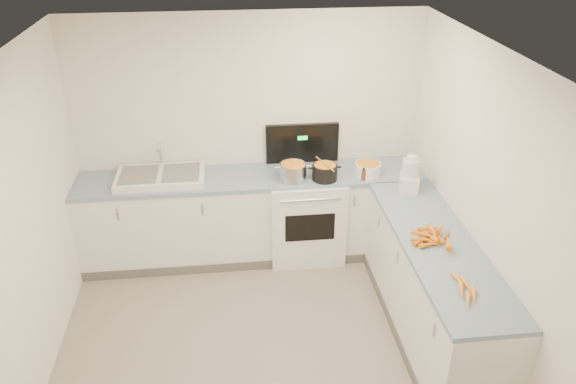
{
  "coord_description": "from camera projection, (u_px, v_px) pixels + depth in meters",
  "views": [
    {
      "loc": [
        -0.22,
        -3.37,
        3.44
      ],
      "look_at": [
        0.3,
        1.1,
        1.05
      ],
      "focal_mm": 35.0,
      "sensor_mm": 36.0,
      "label": 1
    }
  ],
  "objects": [
    {
      "name": "counter_back",
      "position": [
        253.0,
        216.0,
        5.87
      ],
      "size": [
        3.5,
        0.62,
        0.94
      ],
      "color": "white",
      "rests_on": "ground"
    },
    {
      "name": "steel_pot",
      "position": [
        293.0,
        173.0,
        5.52
      ],
      "size": [
        0.3,
        0.3,
        0.2
      ],
      "primitive_type": "cylinder",
      "rotation": [
        0.0,
        0.0,
        0.11
      ],
      "color": "silver",
      "rests_on": "stove"
    },
    {
      "name": "black_pot",
      "position": [
        325.0,
        173.0,
        5.54
      ],
      "size": [
        0.26,
        0.26,
        0.18
      ],
      "primitive_type": "cylinder",
      "rotation": [
        0.0,
        0.0,
        0.04
      ],
      "color": "black",
      "rests_on": "stove"
    },
    {
      "name": "sink",
      "position": [
        160.0,
        177.0,
        5.54
      ],
      "size": [
        0.86,
        0.52,
        0.31
      ],
      "color": "white",
      "rests_on": "counter_back"
    },
    {
      "name": "food_processor",
      "position": [
        410.0,
        176.0,
        5.29
      ],
      "size": [
        0.22,
        0.25,
        0.36
      ],
      "color": "white",
      "rests_on": "counter_right"
    },
    {
      "name": "wall_back",
      "position": [
        249.0,
        136.0,
        5.76
      ],
      "size": [
        3.5,
        0.0,
        2.5
      ],
      "primitive_type": null,
      "rotation": [
        1.57,
        0.0,
        0.0
      ],
      "color": "white",
      "rests_on": "ground"
    },
    {
      "name": "stove",
      "position": [
        305.0,
        213.0,
        5.91
      ],
      "size": [
        0.76,
        0.65,
        1.36
      ],
      "color": "white",
      "rests_on": "ground"
    },
    {
      "name": "peeled_carrots",
      "position": [
        465.0,
        290.0,
        3.98
      ],
      "size": [
        0.17,
        0.41,
        0.04
      ],
      "color": "orange",
      "rests_on": "counter_right"
    },
    {
      "name": "carrot_pile",
      "position": [
        432.0,
        236.0,
        4.58
      ],
      "size": [
        0.36,
        0.43,
        0.09
      ],
      "color": "orange",
      "rests_on": "counter_right"
    },
    {
      "name": "counter_right",
      "position": [
        432.0,
        288.0,
        4.78
      ],
      "size": [
        0.62,
        2.2,
        0.94
      ],
      "color": "white",
      "rests_on": "ground"
    },
    {
      "name": "floor",
      "position": [
        267.0,
        369.0,
        4.59
      ],
      "size": [
        3.5,
        4.0,
        0.0
      ],
      "primitive_type": null,
      "color": "gray",
      "rests_on": "ground"
    },
    {
      "name": "peelings",
      "position": [
        137.0,
        176.0,
        5.47
      ],
      "size": [
        0.23,
        0.22,
        0.01
      ],
      "color": "tan",
      "rests_on": "sink"
    },
    {
      "name": "wall_right",
      "position": [
        498.0,
        226.0,
        4.19
      ],
      "size": [
        0.0,
        4.0,
        2.5
      ],
      "primitive_type": null,
      "rotation": [
        1.57,
        0.0,
        -1.57
      ],
      "color": "white",
      "rests_on": "ground"
    },
    {
      "name": "wall_left",
      "position": [
        9.0,
        257.0,
        3.83
      ],
      "size": [
        0.0,
        4.0,
        2.5
      ],
      "primitive_type": null,
      "rotation": [
        1.57,
        0.0,
        1.57
      ],
      "color": "white",
      "rests_on": "ground"
    },
    {
      "name": "spice_jar",
      "position": [
        367.0,
        173.0,
        5.61
      ],
      "size": [
        0.05,
        0.05,
        0.08
      ],
      "primitive_type": "cylinder",
      "color": "#E5B266",
      "rests_on": "counter_back"
    },
    {
      "name": "wooden_spoon",
      "position": [
        325.0,
        164.0,
        5.49
      ],
      "size": [
        0.13,
        0.35,
        0.02
      ],
      "primitive_type": "cylinder",
      "rotation": [
        1.57,
        0.0,
        0.32
      ],
      "color": "#AD7A47",
      "rests_on": "black_pot"
    },
    {
      "name": "ceiling",
      "position": [
        260.0,
        69.0,
        3.42
      ],
      "size": [
        3.5,
        4.0,
        0.0
      ],
      "primitive_type": null,
      "rotation": [
        3.14,
        0.0,
        0.0
      ],
      "color": "white",
      "rests_on": "ground"
    },
    {
      "name": "extract_bottle",
      "position": [
        364.0,
        175.0,
        5.53
      ],
      "size": [
        0.04,
        0.04,
        0.11
      ],
      "primitive_type": "cylinder",
      "color": "#593319",
      "rests_on": "counter_back"
    },
    {
      "name": "mixing_bowl",
      "position": [
        368.0,
        169.0,
        5.64
      ],
      "size": [
        0.3,
        0.3,
        0.12
      ],
      "primitive_type": "cylinder",
      "rotation": [
        0.0,
        0.0,
        -0.13
      ],
      "color": "white",
      "rests_on": "counter_back"
    }
  ]
}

